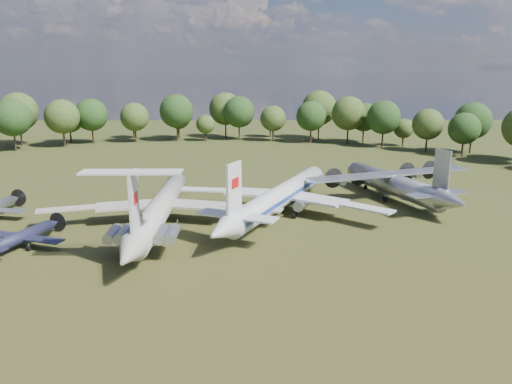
{
  "coord_description": "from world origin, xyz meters",
  "views": [
    {
      "loc": [
        10.85,
        -74.26,
        22.81
      ],
      "look_at": [
        11.47,
        -2.97,
        5.0
      ],
      "focal_mm": 35.0,
      "sensor_mm": 36.0,
      "label": 1
    }
  ],
  "objects_px": {
    "tu104_jet": "(281,200)",
    "person_on_il62": "(141,217)",
    "an12_transport": "(393,187)",
    "small_prop_west": "(21,240)",
    "il62_airliner": "(160,212)"
  },
  "relations": [
    {
      "from": "small_prop_west",
      "to": "person_on_il62",
      "type": "bearing_deg",
      "value": 6.23
    },
    {
      "from": "tu104_jet",
      "to": "person_on_il62",
      "type": "distance_m",
      "value": 26.29
    },
    {
      "from": "tu104_jet",
      "to": "small_prop_west",
      "type": "relative_size",
      "value": 2.99
    },
    {
      "from": "tu104_jet",
      "to": "person_on_il62",
      "type": "height_order",
      "value": "person_on_il62"
    },
    {
      "from": "small_prop_west",
      "to": "tu104_jet",
      "type": "bearing_deg",
      "value": 42.87
    },
    {
      "from": "person_on_il62",
      "to": "tu104_jet",
      "type": "bearing_deg",
      "value": -156.88
    },
    {
      "from": "person_on_il62",
      "to": "an12_transport",
      "type": "bearing_deg",
      "value": -167.35
    },
    {
      "from": "tu104_jet",
      "to": "person_on_il62",
      "type": "xyz_separation_m",
      "value": [
        -17.96,
        -18.96,
        2.99
      ]
    },
    {
      "from": "an12_transport",
      "to": "il62_airliner",
      "type": "bearing_deg",
      "value": -178.73
    },
    {
      "from": "il62_airliner",
      "to": "an12_transport",
      "type": "height_order",
      "value": "an12_transport"
    },
    {
      "from": "tu104_jet",
      "to": "an12_transport",
      "type": "xyz_separation_m",
      "value": [
        20.46,
        9.03,
        -0.03
      ]
    },
    {
      "from": "an12_transport",
      "to": "small_prop_west",
      "type": "distance_m",
      "value": 60.06
    },
    {
      "from": "an12_transport",
      "to": "tu104_jet",
      "type": "bearing_deg",
      "value": -176.44
    },
    {
      "from": "il62_airliner",
      "to": "an12_transport",
      "type": "distance_m",
      "value": 41.34
    },
    {
      "from": "il62_airliner",
      "to": "tu104_jet",
      "type": "bearing_deg",
      "value": 18.66
    }
  ]
}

